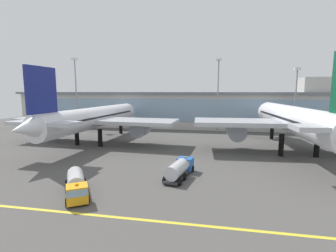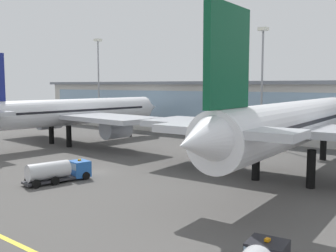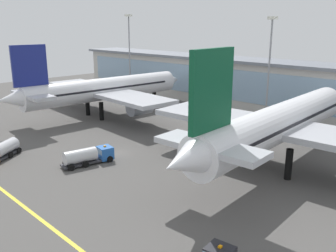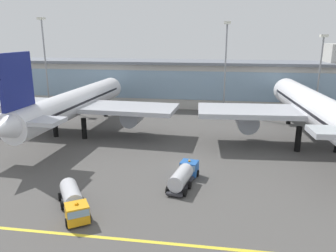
% 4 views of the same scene
% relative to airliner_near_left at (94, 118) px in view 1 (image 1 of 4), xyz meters
% --- Properties ---
extents(ground_plane, '(206.08, 206.08, 0.00)m').
position_rel_airliner_near_left_xyz_m(ground_plane, '(26.32, -15.50, -6.96)').
color(ground_plane, '#514F4C').
extents(taxiway_centreline_stripe, '(164.86, 0.50, 0.01)m').
position_rel_airliner_near_left_xyz_m(taxiway_centreline_stripe, '(26.32, -37.50, -6.96)').
color(taxiway_centreline_stripe, yellow).
rests_on(taxiway_centreline_stripe, ground).
extents(terminal_building, '(150.20, 14.00, 19.16)m').
position_rel_airliner_near_left_xyz_m(terminal_building, '(27.94, 34.82, 0.42)').
color(terminal_building, beige).
rests_on(terminal_building, ground).
extents(airliner_near_left, '(45.91, 53.26, 19.06)m').
position_rel_airliner_near_left_xyz_m(airliner_near_left, '(0.00, 0.00, 0.00)').
color(airliner_near_left, black).
rests_on(airliner_near_left, ground).
extents(airliner_near_right, '(46.34, 55.44, 20.70)m').
position_rel_airliner_near_left_xyz_m(airliner_near_right, '(50.48, -1.35, 0.61)').
color(airliner_near_right, black).
rests_on(airliner_near_right, ground).
extents(fuel_tanker_truck, '(6.96, 8.91, 2.90)m').
position_rel_airliner_near_left_xyz_m(fuel_tanker_truck, '(13.89, -32.75, -5.45)').
color(fuel_tanker_truck, black).
rests_on(fuel_tanker_truck, ground).
extents(service_truck_far, '(4.33, 9.34, 2.90)m').
position_rel_airliner_near_left_xyz_m(service_truck_far, '(26.86, -22.49, -5.45)').
color(service_truck_far, black).
rests_on(service_truck_far, ground).
extents(apron_light_mast_west, '(1.80, 1.80, 25.16)m').
position_rel_airliner_near_left_xyz_m(apron_light_mast_west, '(33.16, 24.86, 9.34)').
color(apron_light_mast_west, gray).
rests_on(apron_light_mast_west, ground).
extents(apron_light_mast_centre, '(1.80, 1.80, 26.55)m').
position_rel_airliner_near_left_xyz_m(apron_light_mast_centre, '(-19.73, 24.97, 10.10)').
color(apron_light_mast_centre, gray).
rests_on(apron_light_mast_centre, ground).
extents(apron_light_mast_east, '(1.80, 1.80, 21.80)m').
position_rel_airliner_near_left_xyz_m(apron_light_mast_east, '(58.09, 25.77, 7.48)').
color(apron_light_mast_east, gray).
rests_on(apron_light_mast_east, ground).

